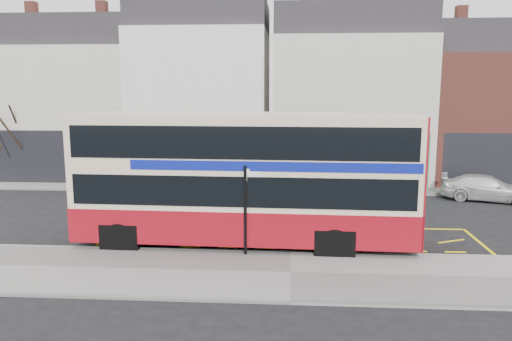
# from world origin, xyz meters

# --- Properties ---
(ground) EXTENTS (120.00, 120.00, 0.00)m
(ground) POSITION_xyz_m (0.00, 0.00, 0.00)
(ground) COLOR black
(ground) RESTS_ON ground
(pavement) EXTENTS (40.00, 4.00, 0.15)m
(pavement) POSITION_xyz_m (0.00, -2.30, 0.07)
(pavement) COLOR gray
(pavement) RESTS_ON ground
(kerb) EXTENTS (40.00, 0.15, 0.15)m
(kerb) POSITION_xyz_m (0.00, -0.38, 0.07)
(kerb) COLOR gray
(kerb) RESTS_ON ground
(far_pavement) EXTENTS (50.00, 3.00, 0.15)m
(far_pavement) POSITION_xyz_m (0.00, 11.00, 0.07)
(far_pavement) COLOR gray
(far_pavement) RESTS_ON ground
(road_markings) EXTENTS (14.00, 3.40, 0.01)m
(road_markings) POSITION_xyz_m (0.00, 1.60, 0.01)
(road_markings) COLOR #FCE90D
(road_markings) RESTS_ON ground
(terrace_far_left) EXTENTS (8.00, 8.01, 10.80)m
(terrace_far_left) POSITION_xyz_m (-13.50, 14.99, 4.82)
(terrace_far_left) COLOR beige
(terrace_far_left) RESTS_ON ground
(terrace_left) EXTENTS (8.00, 8.01, 11.80)m
(terrace_left) POSITION_xyz_m (-5.50, 14.99, 5.32)
(terrace_left) COLOR white
(terrace_left) RESTS_ON ground
(terrace_green_shop) EXTENTS (9.00, 8.01, 11.30)m
(terrace_green_shop) POSITION_xyz_m (3.50, 14.99, 5.07)
(terrace_green_shop) COLOR beige
(terrace_green_shop) RESTS_ON ground
(terrace_right) EXTENTS (9.00, 8.01, 10.30)m
(terrace_right) POSITION_xyz_m (12.50, 14.99, 4.57)
(terrace_right) COLOR brown
(terrace_right) RESTS_ON ground
(double_decker_bus) EXTENTS (12.01, 3.08, 4.77)m
(double_decker_bus) POSITION_xyz_m (-1.60, 0.60, 2.51)
(double_decker_bus) COLOR beige
(double_decker_bus) RESTS_ON ground
(bus_stop_post) EXTENTS (0.75, 0.13, 3.00)m
(bus_stop_post) POSITION_xyz_m (-1.44, -0.76, 1.95)
(bus_stop_post) COLOR black
(bus_stop_post) RESTS_ON pavement
(car_silver) EXTENTS (3.84, 1.77, 1.28)m
(car_silver) POSITION_xyz_m (-9.12, 8.85, 0.64)
(car_silver) COLOR #9FA0A4
(car_silver) RESTS_ON ground
(car_grey) EXTENTS (4.68, 1.81, 1.52)m
(car_grey) POSITION_xyz_m (-3.85, 8.93, 0.76)
(car_grey) COLOR #43474B
(car_grey) RESTS_ON ground
(car_white) EXTENTS (4.70, 2.94, 1.27)m
(car_white) POSITION_xyz_m (9.91, 8.63, 0.63)
(car_white) COLOR silver
(car_white) RESTS_ON ground
(street_tree_left) EXTENTS (2.77, 2.77, 5.97)m
(street_tree_left) POSITION_xyz_m (-16.48, 11.13, 4.07)
(street_tree_left) COLOR black
(street_tree_left) RESTS_ON ground
(street_tree_right) EXTENTS (2.11, 2.11, 4.55)m
(street_tree_right) POSITION_xyz_m (7.48, 12.50, 3.10)
(street_tree_right) COLOR black
(street_tree_right) RESTS_ON ground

